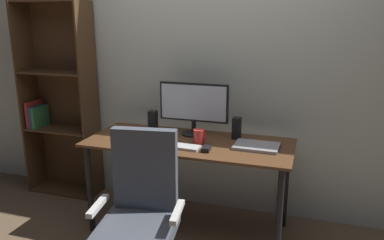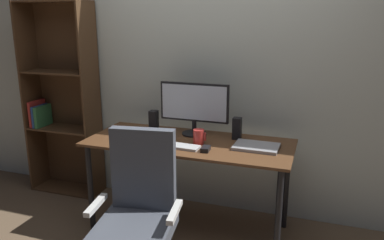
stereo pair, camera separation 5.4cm
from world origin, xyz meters
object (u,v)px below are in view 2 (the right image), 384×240
Objects in this scene: speaker_left at (154,121)px; coffee_mug at (199,137)px; mouse at (206,149)px; office_chair at (138,222)px; desk at (189,152)px; speaker_right at (237,128)px; bookshelf at (62,101)px; laptop at (256,147)px; keyboard at (180,146)px; monitor at (194,105)px.

coffee_mug is at bearing -24.24° from speaker_left.
mouse is 0.71m from office_chair.
coffee_mug is (0.09, -0.03, 0.14)m from desk.
coffee_mug is 0.65× the size of speaker_right.
speaker_left reaches higher than desk.
speaker_left is 0.09× the size of bookshelf.
bookshelf is (-1.91, 0.32, 0.14)m from laptop.
mouse is at bearing -55.42° from coffee_mug.
coffee_mug is 0.06× the size of bookshelf.
keyboard is at bearing 77.47° from office_chair.
monitor reaches higher than coffee_mug.
office_chair is (-0.04, -0.61, -0.29)m from keyboard.
keyboard is 0.91× the size of laptop.
laptop is 1.01m from office_chair.
keyboard is 0.50m from speaker_left.
mouse is (0.19, -0.17, 0.10)m from desk.
office_chair is (-0.03, -0.95, -0.52)m from monitor.
laptop reaches higher than keyboard.
monitor is at bearing 116.85° from coffee_mug.
desk is 9.25× the size of speaker_right.
keyboard is at bearing -135.93° from speaker_right.
speaker_left is (-0.37, 0.18, 0.17)m from desk.
speaker_left is 1.06m from office_chair.
speaker_right is (0.35, -0.01, -0.16)m from monitor.
mouse is at bearing -150.10° from laptop.
desk is 0.45m from speaker_left.
bookshelf is at bearing 174.06° from monitor.
desk is 2.79× the size of monitor.
monitor is 0.42m from keyboard.
speaker_right is 1.73m from bookshelf.
coffee_mug is (-0.10, 0.14, 0.04)m from mouse.
keyboard is 0.49m from speaker_right.
desk is at bearing -151.54° from speaker_right.
keyboard is (0.01, -0.34, -0.23)m from monitor.
mouse reaches higher than keyboard.
speaker_right reaches higher than mouse.
speaker_right is (0.15, 0.35, 0.07)m from mouse.
mouse is (0.20, -0.01, 0.01)m from keyboard.
monitor reaches higher than desk.
laptop is 1.88× the size of speaker_right.
monitor reaches higher than speaker_left.
mouse reaches higher than desk.
monitor is 0.39m from speaker_left.
bookshelf reaches higher than desk.
bookshelf is (-1.39, 0.33, 0.24)m from desk.
coffee_mug reaches higher than keyboard.
speaker_right reaches higher than laptop.
keyboard is (-0.01, -0.16, 0.10)m from desk.
speaker_right is (0.35, 0.34, 0.08)m from keyboard.
coffee_mug is at bearing -13.62° from bookshelf.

